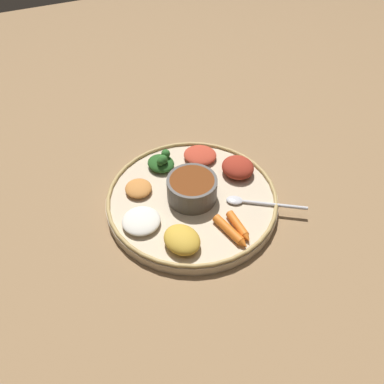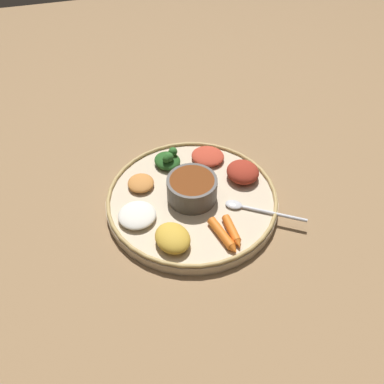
{
  "view_description": "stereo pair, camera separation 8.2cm",
  "coord_description": "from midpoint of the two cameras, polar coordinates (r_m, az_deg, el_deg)",
  "views": [
    {
      "loc": [
        -0.24,
        -0.52,
        0.62
      ],
      "look_at": [
        0.0,
        0.0,
        0.04
      ],
      "focal_mm": 37.91,
      "sensor_mm": 36.0,
      "label": 1
    },
    {
      "loc": [
        -0.16,
        -0.55,
        0.62
      ],
      "look_at": [
        0.0,
        0.0,
        0.04
      ],
      "focal_mm": 37.91,
      "sensor_mm": 36.0,
      "label": 2
    }
  ],
  "objects": [
    {
      "name": "platter_rim",
      "position": [
        0.82,
        -2.83,
        -0.73
      ],
      "size": [
        0.35,
        0.35,
        0.01
      ],
      "primitive_type": "torus",
      "color": "tan",
      "rests_on": "platter"
    },
    {
      "name": "carrot_outer",
      "position": [
        0.76,
        3.59,
        -5.04
      ],
      "size": [
        0.02,
        0.08,
        0.02
      ],
      "color": "orange",
      "rests_on": "platter"
    },
    {
      "name": "platter",
      "position": [
        0.83,
        -2.8,
        -1.36
      ],
      "size": [
        0.35,
        0.35,
        0.02
      ],
      "primitive_type": "cylinder",
      "color": "#C6B293",
      "rests_on": "ground_plane"
    },
    {
      "name": "greens_pile",
      "position": [
        0.89,
        -6.95,
        4.07
      ],
      "size": [
        0.07,
        0.08,
        0.04
      ],
      "color": "#23511E",
      "rests_on": "platter"
    },
    {
      "name": "spoon",
      "position": [
        0.81,
        5.79,
        -1.61
      ],
      "size": [
        0.14,
        0.1,
        0.01
      ],
      "color": "silver",
      "rests_on": "platter"
    },
    {
      "name": "mound_rice_white",
      "position": [
        0.78,
        -10.14,
        -4.17
      ],
      "size": [
        0.1,
        0.1,
        0.02
      ],
      "primitive_type": "ellipsoid",
      "rotation": [
        0.0,
        0.0,
        0.78
      ],
      "color": "silver",
      "rests_on": "platter"
    },
    {
      "name": "carrot_near_spoon",
      "position": [
        0.76,
        2.37,
        -5.74
      ],
      "size": [
        0.04,
        0.09,
        0.02
      ],
      "color": "orange",
      "rests_on": "platter"
    },
    {
      "name": "center_bowl",
      "position": [
        0.81,
        -2.89,
        0.41
      ],
      "size": [
        0.1,
        0.1,
        0.05
      ],
      "color": "#4C4742",
      "rests_on": "platter"
    },
    {
      "name": "mound_squash",
      "position": [
        0.84,
        -10.3,
        0.37
      ],
      "size": [
        0.06,
        0.06,
        0.02
      ],
      "primitive_type": "ellipsoid",
      "rotation": [
        0.0,
        0.0,
        4.68
      ],
      "color": "#C67A38",
      "rests_on": "platter"
    },
    {
      "name": "mound_beet",
      "position": [
        0.87,
        3.8,
        3.36
      ],
      "size": [
        0.07,
        0.08,
        0.03
      ],
      "primitive_type": "ellipsoid",
      "rotation": [
        0.0,
        0.0,
        1.67
      ],
      "color": "maroon",
      "rests_on": "platter"
    },
    {
      "name": "mound_berbere_red",
      "position": [
        0.91,
        -1.43,
        5.11
      ],
      "size": [
        0.1,
        0.1,
        0.02
      ],
      "primitive_type": "ellipsoid",
      "rotation": [
        0.0,
        0.0,
        5.62
      ],
      "color": "#B73D28",
      "rests_on": "platter"
    },
    {
      "name": "ground_plane",
      "position": [
        0.84,
        -2.77,
        -1.84
      ],
      "size": [
        2.4,
        2.4,
        0.0
      ],
      "primitive_type": "plane",
      "color": "olive"
    },
    {
      "name": "mound_lentil_yellow",
      "position": [
        0.74,
        -4.61,
        -6.87
      ],
      "size": [
        0.08,
        0.09,
        0.03
      ],
      "primitive_type": "ellipsoid",
      "rotation": [
        0.0,
        0.0,
        1.86
      ],
      "color": "gold",
      "rests_on": "platter"
    }
  ]
}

